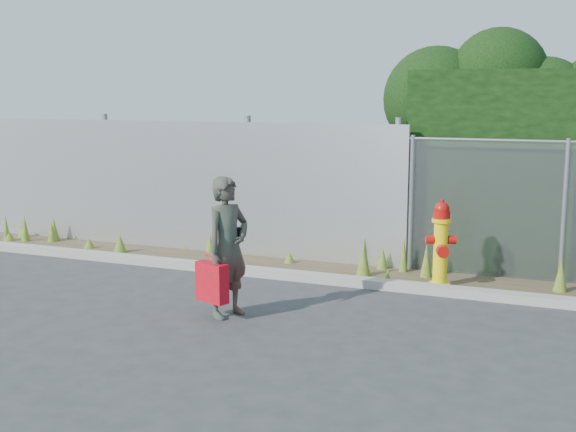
{
  "coord_description": "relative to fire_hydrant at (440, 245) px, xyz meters",
  "views": [
    {
      "loc": [
        3.33,
        -7.61,
        2.65
      ],
      "look_at": [
        -0.3,
        1.4,
        1.0
      ],
      "focal_mm": 45.0,
      "sensor_mm": 36.0,
      "label": 1
    }
  ],
  "objects": [
    {
      "name": "weed_strip",
      "position": [
        -1.62,
        0.37,
        -0.48
      ],
      "size": [
        16.0,
        1.29,
        0.54
      ],
      "color": "#483C29",
      "rests_on": "ground"
    },
    {
      "name": "black_shoulder_bag",
      "position": [
        -2.11,
        -2.1,
        0.38
      ],
      "size": [
        0.22,
        0.09,
        0.17
      ],
      "rotation": [
        0.0,
        0.0,
        0.28
      ],
      "color": "black"
    },
    {
      "name": "fire_hydrant",
      "position": [
        0.0,
        0.0,
        0.0
      ],
      "size": [
        0.41,
        0.37,
        1.23
      ],
      "rotation": [
        0.0,
        0.0,
        0.36
      ],
      "color": "yellow",
      "rests_on": "ground"
    },
    {
      "name": "ground",
      "position": [
        -1.65,
        -2.16,
        -0.6
      ],
      "size": [
        80.0,
        80.0,
        0.0
      ],
      "primitive_type": "plane",
      "color": "#333335",
      "rests_on": "ground"
    },
    {
      "name": "corrugated_fence",
      "position": [
        -4.9,
        0.85,
        0.51
      ],
      "size": [
        8.5,
        0.21,
        2.3
      ],
      "color": "silver",
      "rests_on": "ground"
    },
    {
      "name": "woman",
      "position": [
        -2.12,
        -2.26,
        0.25
      ],
      "size": [
        0.6,
        0.72,
        1.69
      ],
      "primitive_type": "imported",
      "rotation": [
        0.0,
        0.0,
        1.21
      ],
      "color": "#0F6147",
      "rests_on": "ground"
    },
    {
      "name": "curb",
      "position": [
        -1.65,
        -0.36,
        -0.54
      ],
      "size": [
        16.0,
        0.22,
        0.12
      ],
      "primitive_type": "cube",
      "color": "gray",
      "rests_on": "ground"
    },
    {
      "name": "red_tote_bag",
      "position": [
        -2.25,
        -2.43,
        -0.15
      ],
      "size": [
        0.43,
        0.16,
        0.56
      ],
      "rotation": [
        0.0,
        0.0,
        -0.35
      ],
      "color": "red"
    }
  ]
}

